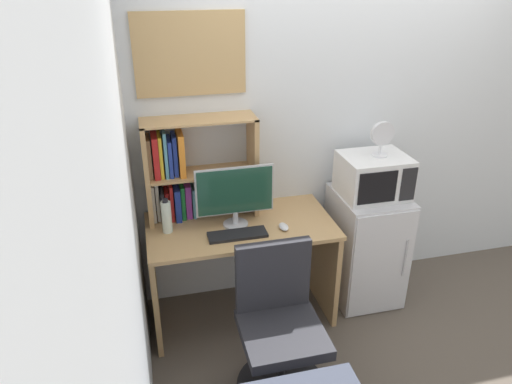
{
  "coord_description": "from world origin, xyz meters",
  "views": [
    {
      "loc": [
        -1.49,
        -3.12,
        2.39
      ],
      "look_at": [
        -0.81,
        -0.37,
        1.03
      ],
      "focal_mm": 33.28,
      "sensor_mm": 36.0,
      "label": 1
    }
  ],
  "objects_px": {
    "computer_mouse": "(284,227)",
    "desk_fan": "(382,137)",
    "monitor": "(235,194)",
    "mini_fridge": "(365,246)",
    "wall_corkboard": "(190,54)",
    "desk_chair": "(279,332)",
    "keyboard": "(237,235)",
    "water_bottle": "(167,217)",
    "hutch_bookshelf": "(184,171)",
    "microwave": "(373,176)"
  },
  "relations": [
    {
      "from": "desk_fan",
      "to": "mini_fridge",
      "type": "bearing_deg",
      "value": 174.35
    },
    {
      "from": "computer_mouse",
      "to": "water_bottle",
      "type": "bearing_deg",
      "value": 169.13
    },
    {
      "from": "desk_chair",
      "to": "water_bottle",
      "type": "bearing_deg",
      "value": 129.69
    },
    {
      "from": "hutch_bookshelf",
      "to": "computer_mouse",
      "type": "bearing_deg",
      "value": -29.38
    },
    {
      "from": "mini_fridge",
      "to": "computer_mouse",
      "type": "bearing_deg",
      "value": -167.47
    },
    {
      "from": "monitor",
      "to": "mini_fridge",
      "type": "bearing_deg",
      "value": 1.95
    },
    {
      "from": "monitor",
      "to": "wall_corkboard",
      "type": "xyz_separation_m",
      "value": [
        -0.21,
        0.33,
        0.86
      ]
    },
    {
      "from": "computer_mouse",
      "to": "desk_fan",
      "type": "height_order",
      "value": "desk_fan"
    },
    {
      "from": "computer_mouse",
      "to": "desk_chair",
      "type": "xyz_separation_m",
      "value": [
        -0.18,
        -0.55,
        -0.4
      ]
    },
    {
      "from": "computer_mouse",
      "to": "monitor",
      "type": "bearing_deg",
      "value": 157.9
    },
    {
      "from": "hutch_bookshelf",
      "to": "computer_mouse",
      "type": "relative_size",
      "value": 7.04
    },
    {
      "from": "mini_fridge",
      "to": "desk_chair",
      "type": "relative_size",
      "value": 0.94
    },
    {
      "from": "keyboard",
      "to": "desk_chair",
      "type": "height_order",
      "value": "desk_chair"
    },
    {
      "from": "water_bottle",
      "to": "desk_fan",
      "type": "distance_m",
      "value": 1.56
    },
    {
      "from": "monitor",
      "to": "microwave",
      "type": "bearing_deg",
      "value": 2.12
    },
    {
      "from": "computer_mouse",
      "to": "water_bottle",
      "type": "height_order",
      "value": "water_bottle"
    },
    {
      "from": "mini_fridge",
      "to": "desk_chair",
      "type": "distance_m",
      "value": 1.15
    },
    {
      "from": "keyboard",
      "to": "mini_fridge",
      "type": "distance_m",
      "value": 1.11
    },
    {
      "from": "desk_fan",
      "to": "desk_chair",
      "type": "xyz_separation_m",
      "value": [
        -0.93,
        -0.71,
        -0.92
      ]
    },
    {
      "from": "microwave",
      "to": "wall_corkboard",
      "type": "relative_size",
      "value": 0.65
    },
    {
      "from": "hutch_bookshelf",
      "to": "monitor",
      "type": "xyz_separation_m",
      "value": [
        0.31,
        -0.22,
        -0.1
      ]
    },
    {
      "from": "microwave",
      "to": "wall_corkboard",
      "type": "bearing_deg",
      "value": 166.81
    },
    {
      "from": "keyboard",
      "to": "mini_fridge",
      "type": "relative_size",
      "value": 0.45
    },
    {
      "from": "mini_fridge",
      "to": "microwave",
      "type": "relative_size",
      "value": 1.89
    },
    {
      "from": "wall_corkboard",
      "to": "microwave",
      "type": "bearing_deg",
      "value": -13.19
    },
    {
      "from": "wall_corkboard",
      "to": "hutch_bookshelf",
      "type": "bearing_deg",
      "value": -134.74
    },
    {
      "from": "water_bottle",
      "to": "wall_corkboard",
      "type": "bearing_deg",
      "value": 50.56
    },
    {
      "from": "hutch_bookshelf",
      "to": "keyboard",
      "type": "relative_size",
      "value": 1.95
    },
    {
      "from": "water_bottle",
      "to": "wall_corkboard",
      "type": "xyz_separation_m",
      "value": [
        0.25,
        0.3,
        0.98
      ]
    },
    {
      "from": "keyboard",
      "to": "water_bottle",
      "type": "height_order",
      "value": "water_bottle"
    },
    {
      "from": "wall_corkboard",
      "to": "desk_fan",
      "type": "bearing_deg",
      "value": -13.16
    },
    {
      "from": "monitor",
      "to": "mini_fridge",
      "type": "distance_m",
      "value": 1.18
    },
    {
      "from": "wall_corkboard",
      "to": "mini_fridge",
      "type": "bearing_deg",
      "value": -13.32
    },
    {
      "from": "keyboard",
      "to": "desk_fan",
      "type": "bearing_deg",
      "value": 9.4
    },
    {
      "from": "mini_fridge",
      "to": "hutch_bookshelf",
      "type": "bearing_deg",
      "value": 171.97
    },
    {
      "from": "hutch_bookshelf",
      "to": "desk_fan",
      "type": "bearing_deg",
      "value": -7.99
    },
    {
      "from": "computer_mouse",
      "to": "microwave",
      "type": "height_order",
      "value": "microwave"
    },
    {
      "from": "water_bottle",
      "to": "computer_mouse",
      "type": "bearing_deg",
      "value": -10.87
    },
    {
      "from": "water_bottle",
      "to": "microwave",
      "type": "bearing_deg",
      "value": 0.6
    },
    {
      "from": "microwave",
      "to": "computer_mouse",
      "type": "bearing_deg",
      "value": -167.24
    },
    {
      "from": "keyboard",
      "to": "water_bottle",
      "type": "bearing_deg",
      "value": 159.29
    },
    {
      "from": "desk_fan",
      "to": "desk_chair",
      "type": "relative_size",
      "value": 0.27
    },
    {
      "from": "water_bottle",
      "to": "desk_fan",
      "type": "bearing_deg",
      "value": 0.37
    },
    {
      "from": "desk_fan",
      "to": "computer_mouse",
      "type": "bearing_deg",
      "value": -168.12
    },
    {
      "from": "desk_chair",
      "to": "wall_corkboard",
      "type": "distance_m",
      "value": 1.82
    },
    {
      "from": "mini_fridge",
      "to": "desk_chair",
      "type": "bearing_deg",
      "value": -141.76
    },
    {
      "from": "computer_mouse",
      "to": "desk_fan",
      "type": "distance_m",
      "value": 0.92
    },
    {
      "from": "water_bottle",
      "to": "wall_corkboard",
      "type": "height_order",
      "value": "wall_corkboard"
    },
    {
      "from": "computer_mouse",
      "to": "hutch_bookshelf",
      "type": "bearing_deg",
      "value": 150.62
    },
    {
      "from": "keyboard",
      "to": "water_bottle",
      "type": "distance_m",
      "value": 0.48
    }
  ]
}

